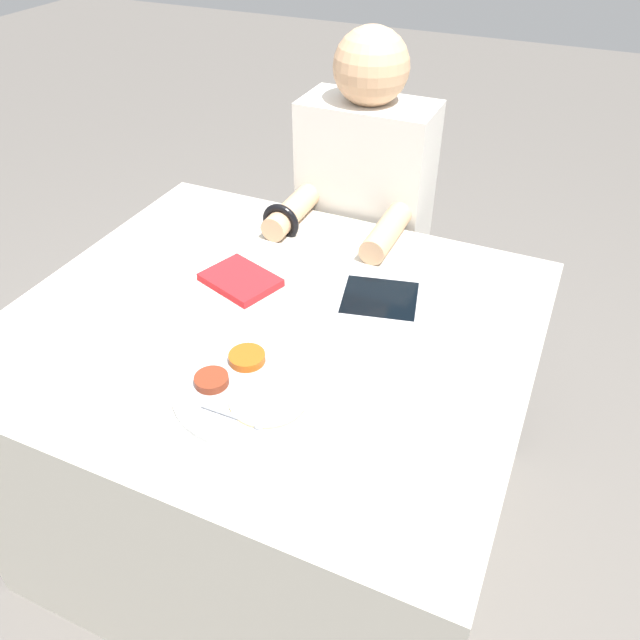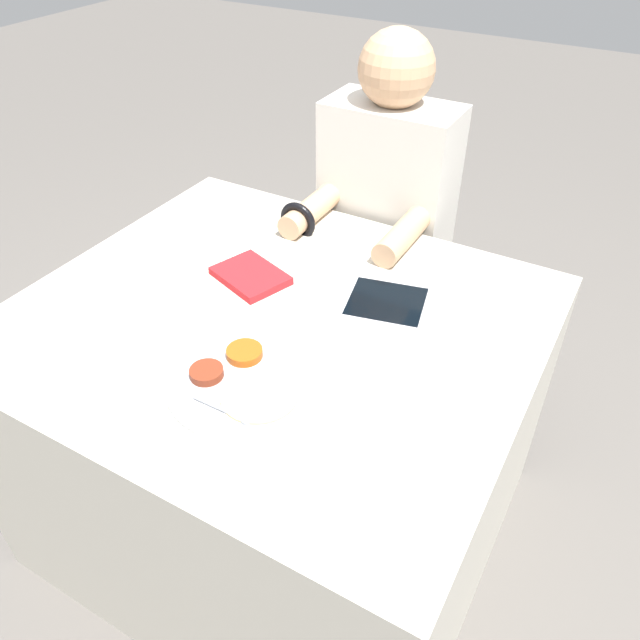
# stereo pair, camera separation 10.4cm
# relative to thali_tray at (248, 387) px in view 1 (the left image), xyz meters

# --- Properties ---
(ground_plane) EXTENTS (12.00, 12.00, 0.00)m
(ground_plane) POSITION_rel_thali_tray_xyz_m (-0.07, 0.23, -0.78)
(ground_plane) COLOR #605B56
(dining_table) EXTENTS (1.18, 1.04, 0.77)m
(dining_table) POSITION_rel_thali_tray_xyz_m (-0.07, 0.23, -0.40)
(dining_table) COLOR beige
(dining_table) RESTS_ON ground_plane
(thali_tray) EXTENTS (0.30, 0.30, 0.03)m
(thali_tray) POSITION_rel_thali_tray_xyz_m (0.00, 0.00, 0.00)
(thali_tray) COLOR #B7BABF
(thali_tray) RESTS_ON dining_table
(red_notebook) EXTENTS (0.21, 0.18, 0.02)m
(red_notebook) POSITION_rel_thali_tray_xyz_m (-0.20, 0.32, 0.00)
(red_notebook) COLOR silver
(red_notebook) RESTS_ON dining_table
(tablet_device) EXTENTS (0.23, 0.22, 0.01)m
(tablet_device) POSITION_rel_thali_tray_xyz_m (0.14, 0.40, -0.00)
(tablet_device) COLOR #B7B7BC
(tablet_device) RESTS_ON dining_table
(person_diner) EXTENTS (0.39, 0.44, 1.27)m
(person_diner) POSITION_rel_thali_tray_xyz_m (-0.08, 0.86, -0.18)
(person_diner) COLOR black
(person_diner) RESTS_ON ground_plane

